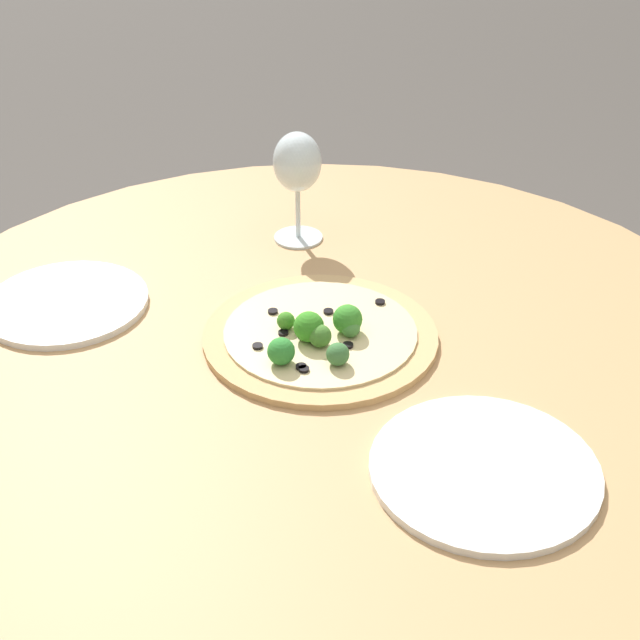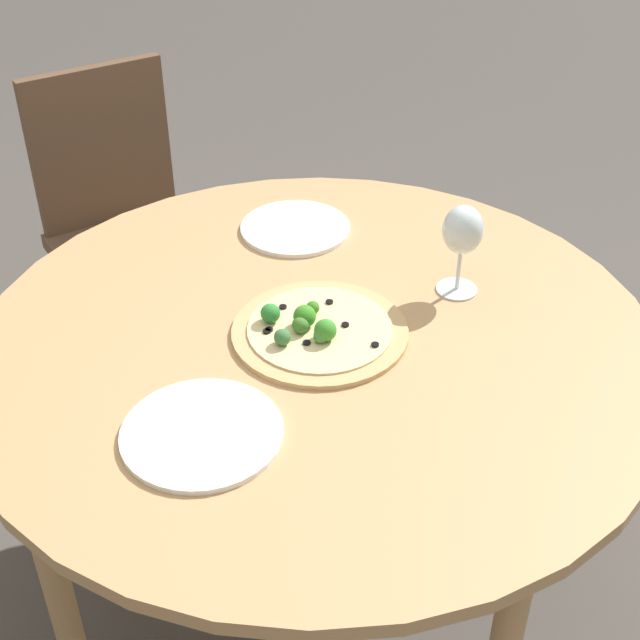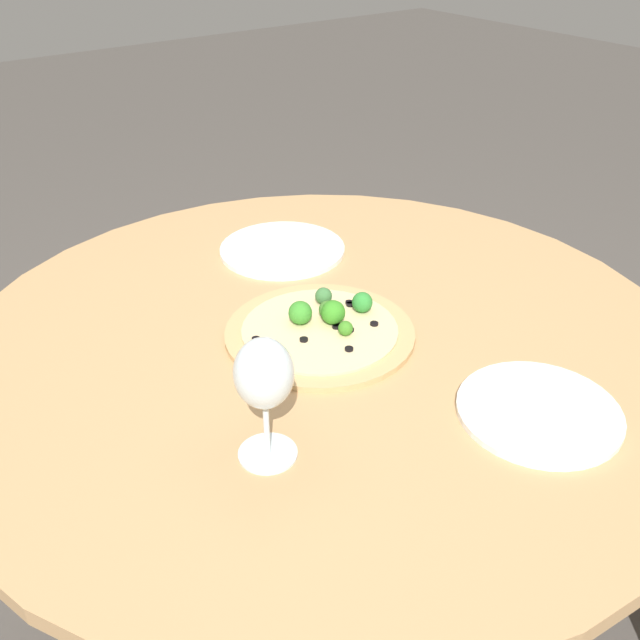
% 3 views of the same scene
% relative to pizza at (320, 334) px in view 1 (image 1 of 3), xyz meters
% --- Properties ---
extents(dining_table, '(1.23, 1.23, 0.72)m').
position_rel_pizza_xyz_m(dining_table, '(0.00, -0.00, -0.08)').
color(dining_table, tan).
rests_on(dining_table, ground_plane).
extents(pizza, '(0.32, 0.32, 0.06)m').
position_rel_pizza_xyz_m(pizza, '(0.00, 0.00, 0.00)').
color(pizza, tan).
rests_on(pizza, dining_table).
extents(wine_glass, '(0.08, 0.08, 0.18)m').
position_rel_pizza_xyz_m(wine_glass, '(-0.23, -0.19, 0.12)').
color(wine_glass, silver).
rests_on(wine_glass, dining_table).
extents(plate_near, '(0.25, 0.25, 0.01)m').
position_rel_pizza_xyz_m(plate_near, '(0.12, 0.29, -0.01)').
color(plate_near, white).
rests_on(plate_near, dining_table).
extents(plate_far, '(0.23, 0.23, 0.01)m').
position_rel_pizza_xyz_m(plate_far, '(0.12, -0.35, -0.01)').
color(plate_far, white).
rests_on(plate_far, dining_table).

